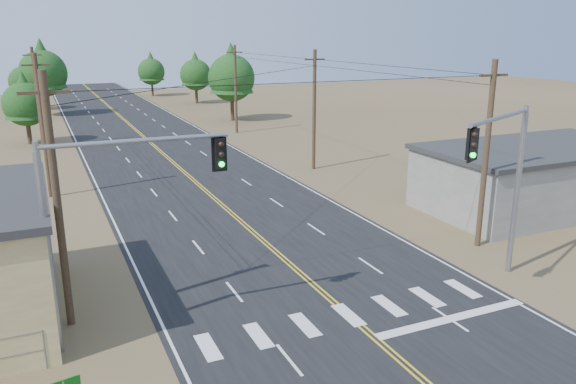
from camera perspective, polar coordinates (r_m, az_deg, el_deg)
road at (r=42.99m, az=-8.77°, el=0.48°), size 15.00×200.00×0.02m
building_right at (r=40.70m, az=23.96°, el=1.30°), size 15.00×8.00×4.00m
utility_pole_left_near at (r=22.88m, az=-22.40°, el=-0.92°), size 1.80×0.30×10.00m
utility_pole_left_mid at (r=42.49m, az=-23.65°, el=6.21°), size 1.80×0.30×10.00m
utility_pole_left_far at (r=62.35m, az=-24.11°, el=8.81°), size 1.80×0.30×10.00m
utility_pole_right_near at (r=31.32m, az=19.48°, el=3.63°), size 1.80×0.30×10.00m
utility_pole_right_mid at (r=47.57m, az=2.68°, el=8.39°), size 1.80×0.30×10.00m
utility_pole_right_far at (r=65.91m, az=-5.34°, el=10.41°), size 1.80×0.30×10.00m
signal_mast_left at (r=20.92m, az=-18.29°, el=-1.49°), size 6.71×0.63×7.81m
signal_mast_right at (r=26.58m, az=21.29°, el=2.15°), size 5.68×2.84×8.12m
tree_left_near at (r=64.87m, az=-25.17°, el=8.49°), size 4.56×4.56×7.59m
tree_left_mid at (r=86.78m, az=-23.67°, el=11.42°), size 6.43×6.43×10.72m
tree_left_far at (r=94.70m, az=-25.20°, el=10.39°), size 4.64×4.64×7.73m
tree_right_near at (r=75.57m, az=-5.77°, el=11.93°), size 6.12×6.12×10.21m
tree_right_mid at (r=95.73m, az=-9.38°, el=11.97°), size 5.10×5.10×8.50m
tree_right_far at (r=108.86m, az=-13.74°, el=12.05°), size 4.87×4.87×8.11m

